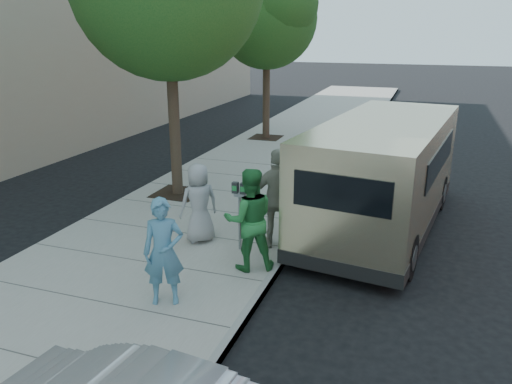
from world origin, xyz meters
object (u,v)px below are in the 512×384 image
person_officer (164,252)px  person_striped_polo (278,199)px  tree_far (268,13)px  van (384,172)px  person_green_shirt (249,220)px  parking_meter (240,202)px  person_gray_shirt (199,203)px

person_officer → person_striped_polo: 2.86m
tree_far → van: size_ratio=0.94×
person_green_shirt → person_officer: bearing=33.6°
parking_meter → person_officer: (-0.40, -2.26, -0.13)m
person_gray_shirt → person_striped_polo: size_ratio=0.82×
van → person_officer: size_ratio=3.95×
tree_far → parking_meter: bearing=-75.0°
parking_meter → person_officer: 2.30m
tree_far → person_officer: 13.44m
parking_meter → person_striped_polo: (0.67, 0.38, 0.00)m
parking_meter → van: size_ratio=0.20×
parking_meter → person_striped_polo: size_ratio=0.69×
parking_meter → person_green_shirt: (0.45, -0.70, -0.06)m
person_officer → person_gray_shirt: (-0.53, 2.40, -0.05)m
person_gray_shirt → person_green_shirt: bearing=103.4°
parking_meter → van: 3.50m
tree_far → person_gray_shirt: (1.86, -10.25, -3.91)m
person_striped_polo → tree_far: bearing=-94.9°
person_gray_shirt → person_striped_polo: person_striped_polo is taller
tree_far → person_striped_polo: bearing=-70.9°
person_gray_shirt → person_striped_polo: bearing=143.3°
person_officer → person_gray_shirt: bearing=78.5°
person_officer → person_green_shirt: person_green_shirt is taller
tree_far → person_gray_shirt: size_ratio=3.96×
person_green_shirt → person_gray_shirt: (-1.39, 0.83, -0.12)m
parking_meter → person_striped_polo: 0.77m
parking_meter → person_green_shirt: 0.84m
van → person_officer: (-2.88, -4.73, -0.29)m
tree_far → person_gray_shirt: bearing=-79.7°
tree_far → van: (5.27, -7.91, -3.58)m
person_officer → person_green_shirt: size_ratio=0.92×
person_striped_polo → van: bearing=-155.0°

